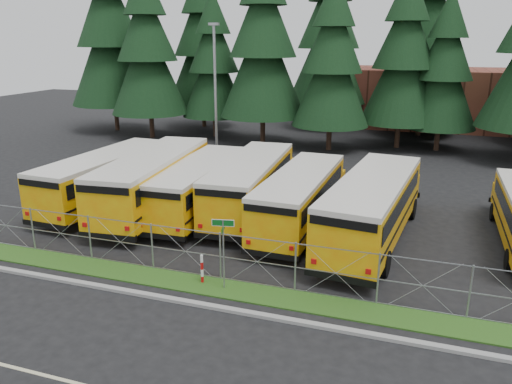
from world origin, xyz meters
The scene contains 24 objects.
ground centered at (0.00, 0.00, 0.00)m, with size 120.00×120.00×0.00m, color black.
curb centered at (0.00, -3.10, 0.06)m, with size 50.00×0.25×0.12m, color gray.
grass_verge centered at (0.00, -1.70, 0.03)m, with size 50.00×1.40×0.06m, color #1E4413.
chainlink_fence centered at (0.00, -1.00, 1.00)m, with size 44.00×0.10×2.00m, color #919399, non-canonical shape.
brick_building centered at (6.00, 40.00, 3.00)m, with size 22.00×10.00×6.00m, color brown.
bus_1 centered at (-10.51, 5.73, 1.49)m, with size 2.68×11.35×2.98m, color orange, non-canonical shape.
bus_2 centered at (-7.52, 5.69, 1.59)m, with size 2.87×12.16×3.19m, color orange, non-canonical shape.
bus_3 centered at (-5.04, 6.05, 1.42)m, with size 2.56×10.87×2.85m, color orange, non-canonical shape.
bus_4 centered at (-2.43, 7.00, 1.50)m, with size 2.70×11.42×2.99m, color orange, non-canonical shape.
bus_5 centered at (0.61, 5.73, 1.43)m, with size 2.58×10.92×2.86m, color orange, non-canonical shape.
bus_6 centered at (4.20, 4.94, 1.57)m, with size 2.83×12.00×3.15m, color orange, non-canonical shape.
street_sign centered at (-0.59, -1.66, 2.03)m, with size 0.83×0.54×2.81m.
striped_bollard centered at (-1.56, -1.51, 0.60)m, with size 0.11×0.11×1.20m, color #B20C0C.
light_standard centered at (-8.56, 16.55, 5.50)m, with size 0.70×0.35×10.14m.
conifer_0 centered at (-23.93, 26.53, 9.15)m, with size 8.28×8.28×18.30m, color black, non-canonical shape.
conifer_1 centered at (-18.52, 24.25, 7.87)m, with size 7.12×7.12×15.74m, color black, non-canonical shape.
conifer_2 centered at (-12.97, 26.60, 6.72)m, with size 6.08×6.08×13.44m, color black, non-canonical shape.
conifer_3 centered at (-7.64, 24.97, 8.34)m, with size 7.54×7.54×16.68m, color black, non-canonical shape.
conifer_4 centered at (-1.47, 24.14, 7.09)m, with size 6.41×6.41×14.18m, color black, non-canonical shape.
conifer_5 centered at (3.98, 26.90, 7.40)m, with size 6.69×6.69×14.80m, color black, non-canonical shape.
conifer_6 centered at (7.24, 26.86, 6.47)m, with size 5.85×5.85×12.95m, color black, non-canonical shape.
conifer_10 centered at (-16.32, 31.42, 8.15)m, with size 7.37×7.37×16.31m, color black, non-canonical shape.
conifer_11 centered at (-3.90, 35.10, 8.96)m, with size 8.10×8.10×17.92m, color black, non-canonical shape.
conifer_12 centered at (5.62, 33.46, 8.86)m, with size 8.01×8.01×17.71m, color black, non-canonical shape.
Camera 1 is at (5.98, -17.39, 9.13)m, focal length 35.00 mm.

